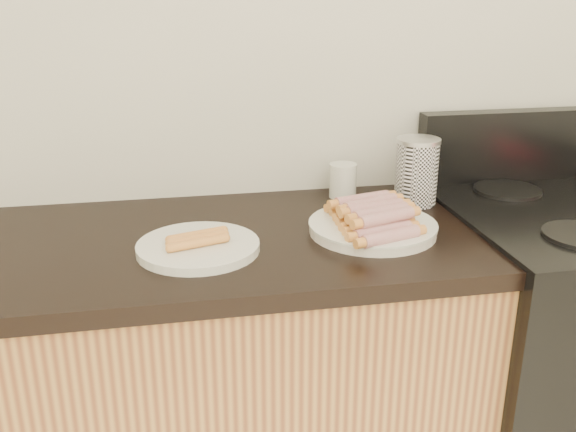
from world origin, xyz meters
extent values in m
cube|color=silver|center=(0.00, 2.00, 1.30)|extent=(4.00, 0.04, 2.60)
cube|color=black|center=(0.78, 1.68, 0.45)|extent=(0.76, 0.65, 0.90)
cube|color=black|center=(0.78, 1.96, 1.01)|extent=(0.76, 0.06, 0.20)
cylinder|color=black|center=(0.61, 1.84, 0.92)|extent=(0.18, 0.18, 0.01)
cylinder|color=silver|center=(0.16, 1.65, 0.91)|extent=(0.35, 0.35, 0.02)
cylinder|color=white|center=(-0.24, 1.61, 0.91)|extent=(0.31, 0.31, 0.02)
cylinder|color=#9F3625|center=(0.16, 1.54, 0.93)|extent=(0.14, 0.06, 0.03)
cylinder|color=#9F3625|center=(0.16, 1.57, 0.93)|extent=(0.14, 0.06, 0.03)
cylinder|color=#9F3625|center=(0.16, 1.60, 0.93)|extent=(0.14, 0.06, 0.03)
cylinder|color=#9F3625|center=(0.16, 1.63, 0.93)|extent=(0.14, 0.06, 0.03)
cylinder|color=#9F3625|center=(0.16, 1.66, 0.93)|extent=(0.14, 0.06, 0.03)
cylinder|color=#9F3625|center=(0.16, 1.70, 0.93)|extent=(0.14, 0.06, 0.03)
cylinder|color=#9F3625|center=(0.16, 1.73, 0.93)|extent=(0.14, 0.06, 0.03)
cylinder|color=#9F3625|center=(0.16, 1.76, 0.93)|extent=(0.14, 0.06, 0.03)
cylinder|color=#9F3625|center=(0.16, 1.58, 0.96)|extent=(0.14, 0.06, 0.03)
cylinder|color=#9F3625|center=(0.16, 1.62, 0.96)|extent=(0.14, 0.06, 0.03)
cylinder|color=#9F3625|center=(0.16, 1.65, 0.96)|extent=(0.14, 0.06, 0.03)
cylinder|color=#9F3625|center=(0.16, 1.68, 0.96)|extent=(0.14, 0.06, 0.03)
cylinder|color=#9F3625|center=(0.16, 1.71, 0.96)|extent=(0.14, 0.06, 0.03)
cylinder|color=#BA603A|center=(-0.24, 1.59, 0.93)|extent=(0.13, 0.05, 0.02)
cylinder|color=#BA603A|center=(-0.24, 1.61, 0.93)|extent=(0.13, 0.05, 0.02)
cylinder|color=#BA603A|center=(-0.24, 1.64, 0.93)|extent=(0.13, 0.05, 0.02)
cylinder|color=silver|center=(0.34, 1.83, 0.98)|extent=(0.11, 0.11, 0.16)
cylinder|color=silver|center=(0.34, 1.83, 1.07)|extent=(0.11, 0.11, 0.01)
cylinder|color=white|center=(0.17, 1.92, 0.95)|extent=(0.08, 0.08, 0.09)
camera|label=1|loc=(-0.29, 0.32, 1.45)|focal=40.00mm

